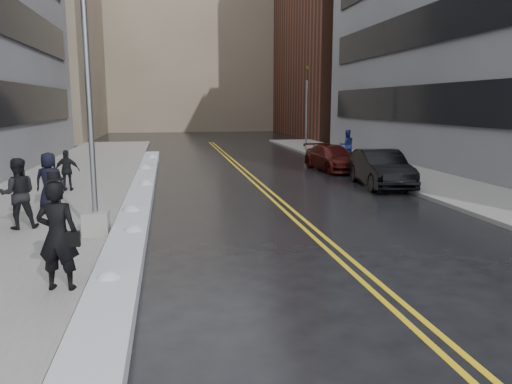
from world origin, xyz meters
name	(u,v)px	position (x,y,z in m)	size (l,w,h in m)	color
ground	(232,256)	(0.00, 0.00, 0.00)	(160.00, 160.00, 0.00)	black
sidewalk_west	(61,189)	(-5.75, 10.00, 0.07)	(5.50, 50.00, 0.15)	gray
sidewalk_east	(419,179)	(10.00, 10.00, 0.07)	(4.00, 50.00, 0.15)	gray
lane_line_left	(256,185)	(2.35, 10.00, 0.00)	(0.12, 50.00, 0.01)	gold
lane_line_right	(263,185)	(2.65, 10.00, 0.00)	(0.12, 50.00, 0.01)	gold
snow_ridge	(141,193)	(-2.45, 8.00, 0.17)	(0.90, 30.00, 0.34)	#B8BBC1
building_west_far	(23,48)	(-15.50, 44.00, 9.00)	(14.00, 22.00, 18.00)	gray
building_east_far	(357,4)	(19.00, 42.00, 14.00)	(14.00, 20.00, 28.00)	#562D21
building_far	(190,48)	(2.00, 60.00, 11.00)	(36.00, 16.00, 22.00)	gray
lamppost	(91,143)	(-3.30, 2.00, 2.53)	(0.65, 0.65, 7.62)	gray
fire_hydrant	(399,169)	(9.00, 10.00, 0.55)	(0.26, 0.26, 0.73)	maroon
traffic_signal	(307,105)	(8.50, 24.00, 3.40)	(0.16, 0.20, 6.00)	gray
pedestrian_fedora	(58,236)	(-3.41, -1.94, 1.16)	(0.74, 0.49, 2.03)	black
pedestrian_b	(18,194)	(-5.43, 3.02, 1.12)	(0.94, 0.73, 1.93)	black
pedestrian_c	(50,181)	(-5.16, 5.51, 1.07)	(0.90, 0.59, 1.84)	black
pedestrian_d	(67,170)	(-5.29, 9.08, 0.95)	(0.93, 0.39, 1.59)	black
pedestrian_east	(347,145)	(9.05, 17.04, 1.07)	(0.90, 0.70, 1.84)	navy
car_black	(380,168)	(7.50, 8.70, 0.79)	(1.66, 4.77, 1.57)	black
car_maroon	(332,158)	(7.21, 14.17, 0.67)	(1.87, 4.59, 1.33)	#420C0A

